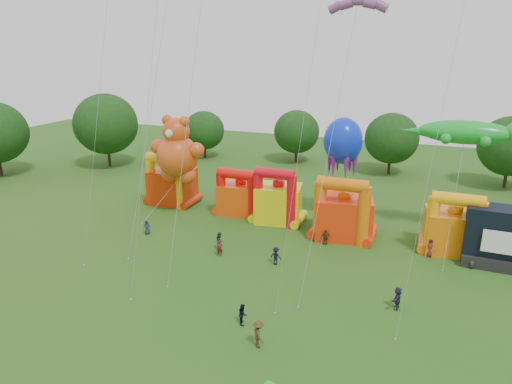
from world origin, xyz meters
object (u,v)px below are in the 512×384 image
(bouncy_castle_0, at_px, (171,184))
(bouncy_castle_2, at_px, (278,201))
(teddy_bear_kite, at_px, (173,164))
(gecko_kite, at_px, (459,171))
(spectator_4, at_px, (326,237))
(octopus_kite, at_px, (342,150))
(spectator_0, at_px, (147,227))

(bouncy_castle_0, distance_m, bouncy_castle_2, 14.75)
(bouncy_castle_2, height_order, teddy_bear_kite, teddy_bear_kite)
(teddy_bear_kite, bearing_deg, gecko_kite, 4.72)
(gecko_kite, xyz_separation_m, spectator_4, (-11.77, -4.69, -6.90))
(teddy_bear_kite, distance_m, spectator_4, 19.69)
(bouncy_castle_0, relative_size, teddy_bear_kite, 0.57)
(gecko_kite, distance_m, spectator_4, 14.42)
(octopus_kite, distance_m, spectator_4, 10.83)
(teddy_bear_kite, relative_size, gecko_kite, 0.96)
(spectator_4, bearing_deg, octopus_kite, -114.76)
(bouncy_castle_0, height_order, teddy_bear_kite, teddy_bear_kite)
(teddy_bear_kite, xyz_separation_m, spectator_0, (0.24, -6.41, -5.47))
(bouncy_castle_2, xyz_separation_m, spectator_4, (6.64, -4.34, -1.69))
(spectator_4, bearing_deg, teddy_bear_kite, -33.63)
(gecko_kite, xyz_separation_m, spectator_0, (-30.32, -8.93, -6.93))
(bouncy_castle_2, xyz_separation_m, teddy_bear_kite, (-12.16, -2.17, 3.75))
(bouncy_castle_2, relative_size, octopus_kite, 0.56)
(octopus_kite, xyz_separation_m, spectator_0, (-18.24, -12.11, -7.46))
(bouncy_castle_0, height_order, spectator_4, bouncy_castle_0)
(teddy_bear_kite, xyz_separation_m, gecko_kite, (30.57, 2.52, 1.46))
(bouncy_castle_0, xyz_separation_m, spectator_4, (21.35, -5.51, -1.75))
(bouncy_castle_0, xyz_separation_m, spectator_0, (2.79, -9.75, -1.78))
(bouncy_castle_0, distance_m, teddy_bear_kite, 5.59)
(spectator_0, height_order, spectator_4, spectator_4)
(teddy_bear_kite, height_order, spectator_4, teddy_bear_kite)
(bouncy_castle_2, height_order, gecko_kite, gecko_kite)
(spectator_0, bearing_deg, bouncy_castle_2, 11.90)
(octopus_kite, bearing_deg, bouncy_castle_2, -150.81)
(bouncy_castle_0, bearing_deg, gecko_kite, -1.42)
(teddy_bear_kite, bearing_deg, bouncy_castle_2, 10.12)
(teddy_bear_kite, bearing_deg, octopus_kite, 17.15)
(bouncy_castle_2, xyz_separation_m, octopus_kite, (6.32, 3.53, 5.75))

